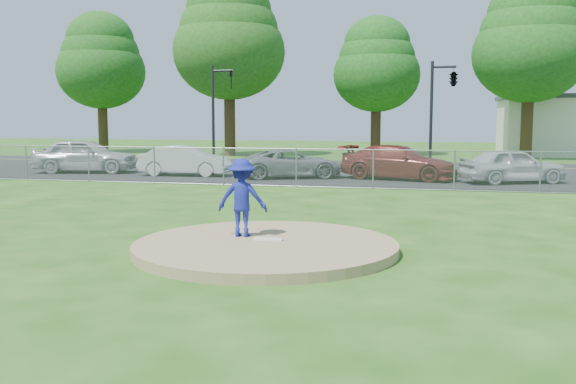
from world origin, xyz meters
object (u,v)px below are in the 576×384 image
tree_far_left (101,60)px  traffic_cone (251,171)px  tree_left (229,37)px  parked_car_darkred (399,162)px  pitcher (242,198)px  tree_right (530,40)px  parked_car_white (185,161)px  parked_car_pearl (512,165)px  traffic_signal_center (451,80)px  parked_car_silver (85,155)px  parked_car_gray (291,164)px  tree_center (377,64)px  traffic_signal_left (217,106)px

tree_far_left → traffic_cone: 25.61m
tree_left → parked_car_darkred: bearing=-49.6°
pitcher → traffic_cone: bearing=-77.7°
tree_right → parked_car_darkred: (-7.27, -15.98, -6.90)m
tree_far_left → pitcher: tree_far_left is taller
tree_left → parked_car_white: tree_left is taller
pitcher → parked_car_pearl: size_ratio=0.39×
traffic_signal_center → parked_car_silver: bearing=-161.0°
parked_car_gray → parked_car_pearl: (9.43, -0.19, 0.09)m
parked_car_white → parked_car_silver: bearing=82.2°
parked_car_silver → tree_center: bearing=-45.9°
parked_car_white → parked_car_pearl: bearing=-94.1°
tree_left → traffic_signal_left: 10.48m
traffic_signal_left → parked_car_silver: (-4.76, -6.02, -2.51)m
tree_center → parked_car_silver: bearing=-124.8°
traffic_signal_left → parked_car_gray: bearing=-47.8°
tree_center → traffic_signal_left: 14.63m
parked_car_white → parked_car_gray: 5.09m
tree_center → traffic_signal_left: bearing=-122.9°
traffic_signal_center → parked_car_darkred: traffic_signal_center is taller
parked_car_white → parked_car_pearl: size_ratio=0.99×
parked_car_white → parked_car_darkred: parked_car_darkred is taller
tree_center → traffic_signal_left: (-7.76, -12.00, -3.11)m
parked_car_gray → parked_car_darkred: bearing=-108.6°
tree_left → parked_car_silver: bearing=-99.5°
parked_car_silver → parked_car_white: parked_car_silver is taller
traffic_signal_left → traffic_signal_center: size_ratio=1.00×
traffic_signal_center → parked_car_white: size_ratio=1.32×
tree_far_left → pitcher: bearing=-56.7°
parked_car_white → traffic_cone: bearing=-99.7°
tree_left → parked_car_pearl: size_ratio=2.92×
traffic_signal_left → tree_right: bearing=29.4°
tree_left → tree_center: 10.59m
parked_car_gray → parked_car_white: bearing=68.1°
tree_left → pitcher: (10.34, -30.48, -7.21)m
tree_left → tree_right: size_ratio=1.08×
pitcher → parked_car_pearl: bearing=-118.8°
tree_left → traffic_signal_center: tree_left is taller
parked_car_pearl → tree_center: bearing=-2.0°
traffic_signal_center → parked_car_silver: (-17.49, -6.02, -3.75)m
pitcher → parked_car_silver: (-12.86, 15.46, -0.17)m
parked_car_gray → tree_far_left: bearing=24.8°
traffic_signal_center → parked_car_pearl: (2.43, -6.52, -3.87)m
tree_center → parked_car_pearl: tree_center is taller
tree_right → tree_far_left: bearing=178.2°
tree_left → tree_center: tree_left is taller
tree_left → traffic_cone: size_ratio=20.05×
traffic_signal_left → tree_left: bearing=104.0°
tree_left → parked_car_gray: tree_left is taller
tree_left → parked_car_silver: 16.93m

